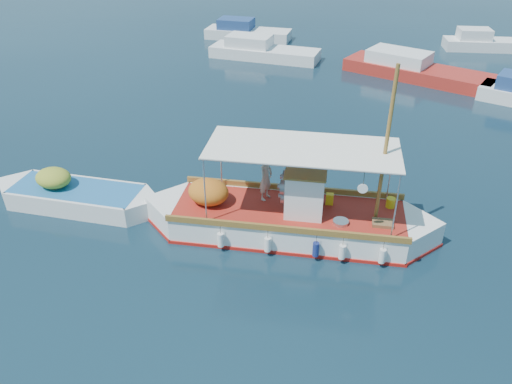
% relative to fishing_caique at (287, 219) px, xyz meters
% --- Properties ---
extents(ground, '(160.00, 160.00, 0.00)m').
position_rel_fishing_caique_xyz_m(ground, '(-0.07, -0.27, -0.58)').
color(ground, black).
rests_on(ground, ground).
extents(fishing_caique, '(10.32, 5.14, 6.59)m').
position_rel_fishing_caique_xyz_m(fishing_caique, '(0.00, 0.00, 0.00)').
color(fishing_caique, white).
rests_on(fishing_caique, ground).
extents(dinghy, '(6.87, 3.10, 1.72)m').
position_rel_fishing_caique_xyz_m(dinghy, '(-8.14, -2.05, -0.22)').
color(dinghy, white).
rests_on(dinghy, ground).
extents(bg_boat_nw, '(8.27, 3.45, 1.80)m').
position_rel_fishing_caique_xyz_m(bg_boat_nw, '(-10.54, 19.48, -0.08)').
color(bg_boat_nw, silver).
rests_on(bg_boat_nw, ground).
extents(bg_boat_n, '(10.09, 4.45, 1.80)m').
position_rel_fishing_caique_xyz_m(bg_boat_n, '(0.51, 19.97, -0.08)').
color(bg_boat_n, '#A4241B').
rests_on(bg_boat_n, ground).
extents(bg_boat_far_w, '(7.37, 3.68, 1.80)m').
position_rel_fishing_caique_xyz_m(bg_boat_far_w, '(-14.25, 24.07, -0.08)').
color(bg_boat_far_w, silver).
rests_on(bg_boat_far_w, ground).
extents(bg_boat_far_n, '(6.32, 4.00, 1.80)m').
position_rel_fishing_caique_xyz_m(bg_boat_far_n, '(3.84, 29.32, -0.08)').
color(bg_boat_far_n, silver).
rests_on(bg_boat_far_n, ground).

